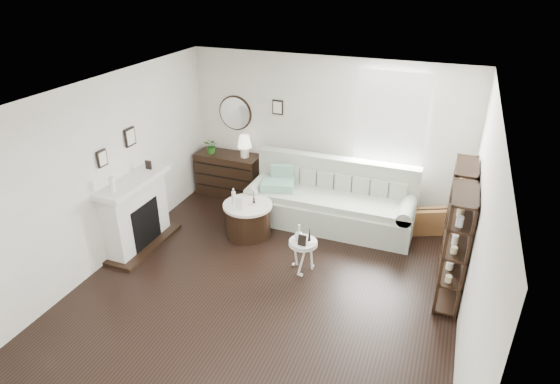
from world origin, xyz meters
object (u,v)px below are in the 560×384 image
at_px(sofa, 331,203).
at_px(dresser, 229,174).
at_px(drum_table, 248,219).
at_px(pedestal_table, 303,244).

distance_m(sofa, dresser, 2.17).
xyz_separation_m(dresser, drum_table, (0.97, -1.25, -0.12)).
bearing_deg(dresser, drum_table, -52.19).
xyz_separation_m(dresser, pedestal_table, (2.14, -1.90, 0.05)).
relative_size(sofa, drum_table, 3.50).
bearing_deg(drum_table, dresser, 127.81).
xyz_separation_m(sofa, dresser, (-2.13, 0.38, 0.05)).
height_order(dresser, pedestal_table, dresser).
xyz_separation_m(sofa, pedestal_table, (0.01, -1.52, 0.10)).
relative_size(dresser, pedestal_table, 2.44).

